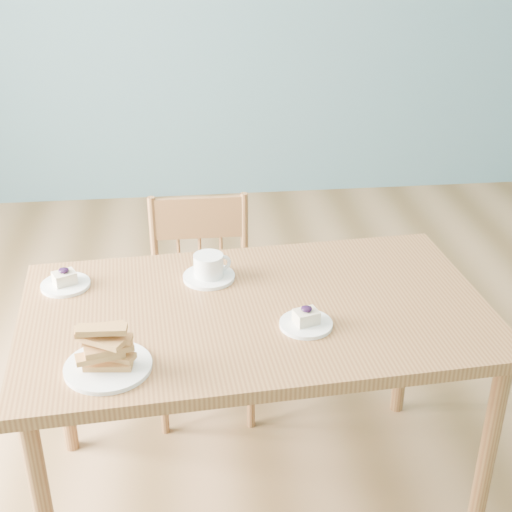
{
  "coord_description": "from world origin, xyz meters",
  "views": [
    {
      "loc": [
        -0.43,
        -1.88,
        1.79
      ],
      "look_at": [
        -0.23,
        -0.08,
        0.86
      ],
      "focal_mm": 50.0,
      "sensor_mm": 36.0,
      "label": 1
    }
  ],
  "objects_px": {
    "dining_table": "(256,328)",
    "cheesecake_plate_far": "(65,282)",
    "coffee_cup": "(209,269)",
    "dining_chair": "(203,307)",
    "cheesecake_plate_near": "(306,321)",
    "biscotti_plate": "(107,354)"
  },
  "relations": [
    {
      "from": "dining_table",
      "to": "cheesecake_plate_far",
      "type": "height_order",
      "value": "cheesecake_plate_far"
    },
    {
      "from": "dining_table",
      "to": "coffee_cup",
      "type": "height_order",
      "value": "coffee_cup"
    },
    {
      "from": "dining_chair",
      "to": "dining_table",
      "type": "bearing_deg",
      "value": -74.66
    },
    {
      "from": "cheesecake_plate_near",
      "to": "cheesecake_plate_far",
      "type": "bearing_deg",
      "value": 156.6
    },
    {
      "from": "dining_chair",
      "to": "cheesecake_plate_far",
      "type": "bearing_deg",
      "value": -141.38
    },
    {
      "from": "coffee_cup",
      "to": "cheesecake_plate_far",
      "type": "bearing_deg",
      "value": 167.08
    },
    {
      "from": "biscotti_plate",
      "to": "coffee_cup",
      "type": "bearing_deg",
      "value": 57.77
    },
    {
      "from": "dining_chair",
      "to": "cheesecake_plate_near",
      "type": "bearing_deg",
      "value": -66.84
    },
    {
      "from": "coffee_cup",
      "to": "biscotti_plate",
      "type": "bearing_deg",
      "value": -135.47
    },
    {
      "from": "cheesecake_plate_far",
      "to": "coffee_cup",
      "type": "height_order",
      "value": "coffee_cup"
    },
    {
      "from": "coffee_cup",
      "to": "biscotti_plate",
      "type": "distance_m",
      "value": 0.52
    },
    {
      "from": "coffee_cup",
      "to": "biscotti_plate",
      "type": "relative_size",
      "value": 0.73
    },
    {
      "from": "dining_table",
      "to": "dining_chair",
      "type": "xyz_separation_m",
      "value": [
        -0.14,
        0.52,
        -0.23
      ]
    },
    {
      "from": "biscotti_plate",
      "to": "dining_chair",
      "type": "bearing_deg",
      "value": 71.28
    },
    {
      "from": "dining_table",
      "to": "dining_chair",
      "type": "distance_m",
      "value": 0.59
    },
    {
      "from": "cheesecake_plate_near",
      "to": "coffee_cup",
      "type": "xyz_separation_m",
      "value": [
        -0.25,
        0.3,
        0.02
      ]
    },
    {
      "from": "cheesecake_plate_far",
      "to": "coffee_cup",
      "type": "bearing_deg",
      "value": 0.32
    },
    {
      "from": "coffee_cup",
      "to": "biscotti_plate",
      "type": "xyz_separation_m",
      "value": [
        -0.28,
        -0.44,
        0.01
      ]
    },
    {
      "from": "dining_table",
      "to": "biscotti_plate",
      "type": "relative_size",
      "value": 6.31
    },
    {
      "from": "cheesecake_plate_near",
      "to": "cheesecake_plate_far",
      "type": "distance_m",
      "value": 0.75
    },
    {
      "from": "cheesecake_plate_far",
      "to": "biscotti_plate",
      "type": "bearing_deg",
      "value": -70.05
    },
    {
      "from": "cheesecake_plate_near",
      "to": "coffee_cup",
      "type": "bearing_deg",
      "value": 129.89
    }
  ]
}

